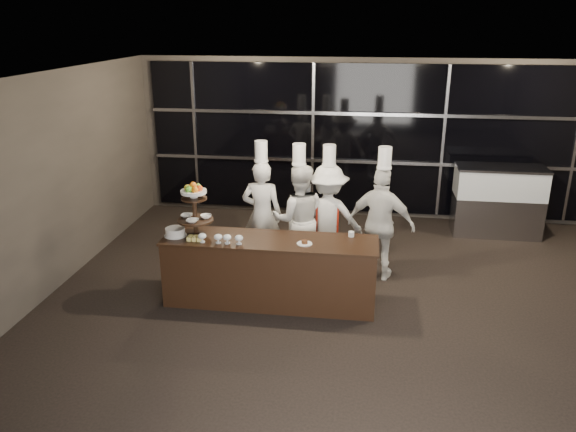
# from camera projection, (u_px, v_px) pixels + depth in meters

# --- Properties ---
(room) EXTENTS (10.00, 10.00, 10.00)m
(room) POSITION_uv_depth(u_px,v_px,m) (381.00, 238.00, 5.86)
(room) COLOR black
(room) RESTS_ON ground
(window_wall) EXTENTS (8.60, 0.10, 2.80)m
(window_wall) POSITION_uv_depth(u_px,v_px,m) (377.00, 141.00, 10.47)
(window_wall) COLOR black
(window_wall) RESTS_ON ground
(buffet_counter) EXTENTS (2.84, 0.74, 0.92)m
(buffet_counter) POSITION_uv_depth(u_px,v_px,m) (270.00, 271.00, 7.52)
(buffet_counter) COLOR black
(buffet_counter) RESTS_ON ground
(display_stand) EXTENTS (0.48, 0.48, 0.74)m
(display_stand) POSITION_uv_depth(u_px,v_px,m) (194.00, 206.00, 7.36)
(display_stand) COLOR black
(display_stand) RESTS_ON buffet_counter
(compotes) EXTENTS (0.60, 0.11, 0.12)m
(compotes) POSITION_uv_depth(u_px,v_px,m) (222.00, 237.00, 7.22)
(compotes) COLOR silver
(compotes) RESTS_ON buffet_counter
(layer_cake) EXTENTS (0.30, 0.30, 0.11)m
(layer_cake) POSITION_uv_depth(u_px,v_px,m) (175.00, 232.00, 7.47)
(layer_cake) COLOR white
(layer_cake) RESTS_ON buffet_counter
(pastry_squares) EXTENTS (0.19, 0.13, 0.05)m
(pastry_squares) POSITION_uv_depth(u_px,v_px,m) (195.00, 238.00, 7.33)
(pastry_squares) COLOR #EADA72
(pastry_squares) RESTS_ON buffet_counter
(small_plate) EXTENTS (0.20, 0.20, 0.05)m
(small_plate) POSITION_uv_depth(u_px,v_px,m) (305.00, 243.00, 7.21)
(small_plate) COLOR white
(small_plate) RESTS_ON buffet_counter
(chef_cup) EXTENTS (0.08, 0.08, 0.07)m
(chef_cup) POSITION_uv_depth(u_px,v_px,m) (351.00, 234.00, 7.45)
(chef_cup) COLOR white
(chef_cup) RESTS_ON buffet_counter
(display_case) EXTENTS (1.52, 0.66, 1.24)m
(display_case) POSITION_uv_depth(u_px,v_px,m) (498.00, 197.00, 9.87)
(display_case) COLOR #A5A5AA
(display_case) RESTS_ON ground
(chef_a) EXTENTS (0.63, 0.42, 1.98)m
(chef_a) POSITION_uv_depth(u_px,v_px,m) (262.00, 213.00, 8.51)
(chef_a) COLOR silver
(chef_a) RESTS_ON ground
(chef_b) EXTENTS (0.91, 0.76, 1.98)m
(chef_b) POSITION_uv_depth(u_px,v_px,m) (299.00, 218.00, 8.34)
(chef_b) COLOR white
(chef_b) RESTS_ON ground
(chef_c) EXTENTS (1.07, 0.63, 1.94)m
(chef_c) POSITION_uv_depth(u_px,v_px,m) (328.00, 217.00, 8.45)
(chef_c) COLOR white
(chef_c) RESTS_ON ground
(chef_d) EXTENTS (1.06, 0.66, 1.99)m
(chef_d) POSITION_uv_depth(u_px,v_px,m) (381.00, 223.00, 8.12)
(chef_d) COLOR silver
(chef_d) RESTS_ON ground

